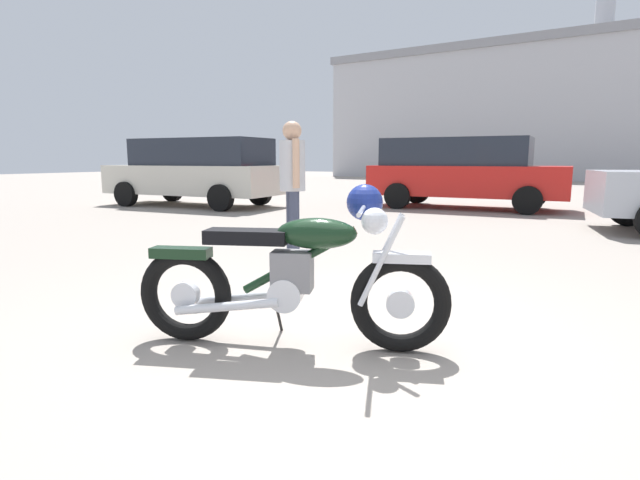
% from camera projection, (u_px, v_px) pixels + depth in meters
% --- Properties ---
extents(ground_plane, '(80.00, 80.00, 0.00)m').
position_uv_depth(ground_plane, '(338.00, 342.00, 3.39)').
color(ground_plane, gray).
extents(vintage_motorcycle, '(1.99, 0.98, 1.07)m').
position_uv_depth(vintage_motorcycle, '(298.00, 273.00, 3.27)').
color(vintage_motorcycle, black).
rests_on(vintage_motorcycle, ground_plane).
extents(bystander, '(0.35, 0.35, 1.66)m').
position_uv_depth(bystander, '(292.00, 177.00, 5.81)').
color(bystander, '#383D51').
rests_on(bystander, ground_plane).
extents(red_hatchback_near, '(4.74, 2.06, 1.74)m').
position_uv_depth(red_hatchback_near, '(463.00, 171.00, 12.43)').
color(red_hatchback_near, black).
rests_on(red_hatchback_near, ground_plane).
extents(pale_sedan_back, '(4.80, 2.19, 1.74)m').
position_uv_depth(pale_sedan_back, '(196.00, 170.00, 13.02)').
color(pale_sedan_back, black).
rests_on(pale_sedan_back, ground_plane).
extents(industrial_building, '(22.23, 13.91, 17.50)m').
position_uv_depth(industrial_building, '(510.00, 116.00, 34.25)').
color(industrial_building, '#B2B2B7').
rests_on(industrial_building, ground_plane).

